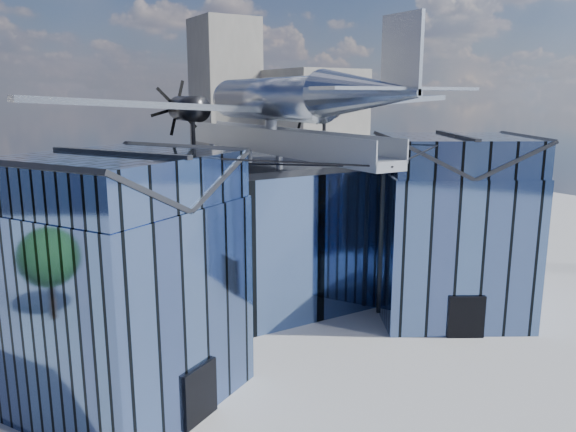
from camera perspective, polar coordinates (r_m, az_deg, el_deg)
ground_plane at (r=33.97m, az=1.78°, el=-12.58°), size 120.00×120.00×0.00m
museum at (r=36.91m, az=-3.06°, el=-1.45°), size 32.88×24.50×17.60m
bg_towers at (r=78.63m, az=-17.79°, el=8.54°), size 77.00×24.50×26.00m
tree_side_e at (r=61.99m, az=20.38°, el=2.04°), size 4.27×4.27×6.10m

